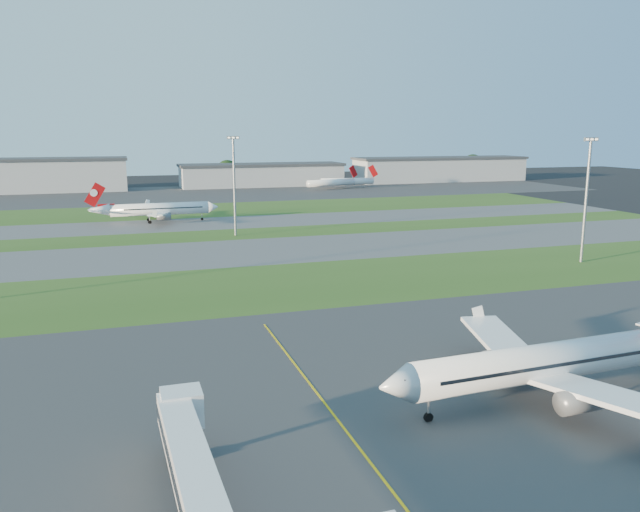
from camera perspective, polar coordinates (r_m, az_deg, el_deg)
name	(u,v)px	position (r m, az deg, el deg)	size (l,w,h in m)	color
ground	(283,422)	(61.10, -3.39, -14.90)	(700.00, 700.00, 0.00)	black
apron_near	(283,422)	(61.10, -3.39, -14.90)	(300.00, 70.00, 0.01)	#333335
grass_strip_a	(208,291)	(109.39, -10.23, -3.13)	(300.00, 34.00, 0.01)	#33551C
taxiway_a	(187,255)	(141.40, -12.04, 0.08)	(300.00, 32.00, 0.01)	#515154
grass_strip_b	(177,237)	(165.91, -12.94, 1.68)	(300.00, 18.00, 0.01)	#33551C
taxiway_b	(170,225)	(187.59, -13.54, 2.75)	(300.00, 26.00, 0.01)	#515154
grass_strip_c	(162,212)	(220.22, -14.22, 3.95)	(300.00, 40.00, 0.01)	#33551C
apron_far	(153,195)	(279.78, -15.05, 5.41)	(400.00, 80.00, 0.01)	#333335
yellow_line	(333,415)	(62.39, 1.20, -14.30)	(0.25, 60.00, 0.02)	gold
jet_bridge	(196,487)	(44.49, -11.27, -20.02)	(4.20, 26.90, 6.20)	silver
airliner_parked	(545,363)	(67.60, 19.89, -9.20)	(37.07, 31.42, 11.56)	white
airliner_taxiing	(159,209)	(194.19, -14.51, 4.15)	(35.72, 30.31, 11.15)	white
mini_jet_near	(331,182)	(296.14, 1.05, 6.74)	(27.99, 10.13, 9.48)	white
mini_jet_far	(348,181)	(304.08, 2.54, 6.85)	(28.61, 5.91, 9.48)	white
light_mast_centre	(234,179)	(164.09, -7.85, 6.97)	(3.20, 0.70, 25.80)	gray
light_mast_east	(587,192)	(139.86, 23.20, 5.43)	(3.20, 0.70, 25.80)	gray
hangar_west	(46,175)	(310.37, -23.80, 6.81)	(71.40, 23.00, 15.20)	#ADAFB5
hangar_east	(262,175)	(316.38, -5.33, 7.42)	(81.60, 23.00, 11.20)	#ADAFB5
hangar_far_east	(440,169)	(351.76, 10.93, 7.81)	(96.90, 23.00, 13.20)	#ADAFB5
tree_mid_west	(105,176)	(319.92, -19.10, 6.93)	(9.90, 9.90, 10.80)	black
tree_mid_east	(227,171)	(327.17, -8.46, 7.68)	(11.55, 11.55, 12.60)	black
tree_east	(364,170)	(345.57, 4.07, 7.85)	(10.45, 10.45, 11.40)	black
tree_far_east	(473,165)	(380.56, 13.78, 8.07)	(12.65, 12.65, 13.80)	black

